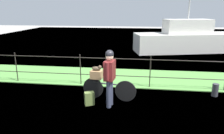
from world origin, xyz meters
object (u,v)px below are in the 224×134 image
at_px(bicycle_main, 108,89).
at_px(terrier_dog, 97,68).
at_px(cyclist_person, 110,74).
at_px(backpack_on_paving, 89,98).
at_px(mooring_bollard, 215,90).
at_px(moored_boat_near, 186,40).
at_px(wooden_crate, 96,74).

xyz_separation_m(bicycle_main, terrier_dog, (-0.36, 0.05, 0.65)).
distance_m(cyclist_person, backpack_on_paving, 1.01).
xyz_separation_m(cyclist_person, mooring_bollard, (3.33, 1.16, -0.79)).
xyz_separation_m(bicycle_main, mooring_bollard, (3.43, 0.69, -0.14)).
distance_m(cyclist_person, mooring_bollard, 3.61).
distance_m(bicycle_main, mooring_bollard, 3.51).
relative_size(cyclist_person, moored_boat_near, 0.24).
xyz_separation_m(terrier_dog, moored_boat_near, (4.39, 8.28, -0.18)).
xyz_separation_m(bicycle_main, backpack_on_paving, (-0.51, -0.47, -0.15)).
height_order(backpack_on_paving, moored_boat_near, moored_boat_near).
height_order(cyclist_person, backpack_on_paving, cyclist_person).
distance_m(backpack_on_paving, mooring_bollard, 4.11).
xyz_separation_m(bicycle_main, moored_boat_near, (4.03, 8.33, 0.46)).
relative_size(wooden_crate, backpack_on_paving, 0.88).
height_order(terrier_dog, cyclist_person, cyclist_person).
relative_size(backpack_on_paving, moored_boat_near, 0.06).
bearing_deg(cyclist_person, backpack_on_paving, -179.95).
height_order(bicycle_main, terrier_dog, terrier_dog).
bearing_deg(mooring_bollard, terrier_dog, -170.36).
relative_size(wooden_crate, moored_boat_near, 0.05).
height_order(wooden_crate, mooring_bollard, wooden_crate).
bearing_deg(mooring_bollard, moored_boat_near, 85.54).
bearing_deg(cyclist_person, mooring_bollard, 19.27).
bearing_deg(backpack_on_paving, terrier_dog, -131.40).
bearing_deg(cyclist_person, wooden_crate, 133.39).
xyz_separation_m(mooring_bollard, moored_boat_near, (0.59, 7.63, 0.60)).
bearing_deg(terrier_dog, moored_boat_near, 62.05).
xyz_separation_m(wooden_crate, terrier_dog, (0.02, -0.00, 0.21)).
xyz_separation_m(terrier_dog, mooring_bollard, (3.80, 0.65, -0.78)).
relative_size(terrier_dog, moored_boat_near, 0.05).
relative_size(wooden_crate, terrier_dog, 1.09).
distance_m(backpack_on_paving, moored_boat_near, 9.91).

